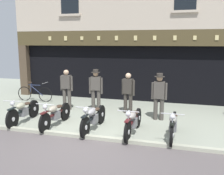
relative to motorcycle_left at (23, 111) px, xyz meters
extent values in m
cube|color=gray|center=(2.64, 4.16, -0.47)|extent=(23.43, 10.00, 0.08)
cube|color=#A7A994|center=(2.64, -0.76, -0.42)|extent=(23.43, 0.16, 0.18)
cube|color=black|center=(2.64, 6.46, 0.87)|extent=(10.52, 4.00, 2.60)
cube|color=#4C3D2D|center=(-2.85, 4.34, 0.87)|extent=(0.44, 0.36, 2.60)
cube|color=black|center=(2.64, 4.71, 1.00)|extent=(10.06, 0.03, 2.18)
cube|color=#4A3E24|center=(2.64, 4.28, 2.52)|extent=(11.43, 0.24, 0.70)
cube|color=#DBC684|center=(-1.20, 4.15, 2.52)|extent=(0.14, 0.03, 0.19)
cube|color=#DBC684|center=(-0.35, 4.15, 2.52)|extent=(0.14, 0.03, 0.21)
cube|color=#DBC684|center=(0.50, 4.15, 2.52)|extent=(0.14, 0.03, 0.17)
cube|color=#DBC684|center=(1.35, 4.15, 2.52)|extent=(0.14, 0.03, 0.18)
cube|color=#DBC684|center=(2.21, 4.15, 2.52)|extent=(0.14, 0.03, 0.20)
cube|color=#DBC684|center=(3.09, 4.15, 2.52)|extent=(0.14, 0.03, 0.21)
cube|color=#DBC684|center=(3.95, 4.15, 2.52)|extent=(0.14, 0.03, 0.20)
cube|color=#DBC684|center=(4.81, 4.15, 2.52)|extent=(0.14, 0.03, 0.20)
cube|color=#DBC684|center=(5.63, 4.15, 2.52)|extent=(0.14, 0.03, 0.18)
cube|color=#DBC684|center=(6.50, 4.15, 2.52)|extent=(0.14, 0.03, 0.20)
cube|color=black|center=(-0.08, 4.15, 4.31)|extent=(0.90, 0.02, 1.30)
cube|color=#BDAD9A|center=(-0.08, 4.11, 3.61)|extent=(1.10, 0.12, 0.10)
cube|color=#BDAD9A|center=(5.17, 4.11, 3.61)|extent=(1.10, 0.12, 0.10)
cylinder|color=black|center=(0.04, -0.65, -0.10)|extent=(0.11, 0.65, 0.65)
cylinder|color=silver|center=(0.04, -0.65, -0.10)|extent=(0.11, 0.15, 0.14)
cylinder|color=black|center=(-0.04, 0.70, -0.10)|extent=(0.12, 0.65, 0.65)
cylinder|color=silver|center=(-0.04, 0.70, -0.10)|extent=(0.12, 0.15, 0.14)
cube|color=black|center=(0.00, 0.02, 0.02)|extent=(0.15, 1.25, 0.07)
cube|color=slate|center=(0.00, 0.02, -0.05)|extent=(0.22, 0.33, 0.26)
ellipsoid|color=#A3A289|center=(0.01, -0.14, 0.22)|extent=(0.25, 0.47, 0.20)
ellipsoid|color=#38281E|center=(-0.02, 0.26, 0.20)|extent=(0.22, 0.31, 0.10)
cube|color=black|center=(0.04, -0.65, 0.24)|extent=(0.12, 0.37, 0.04)
sphere|color=silver|center=(0.04, -0.59, 0.40)|extent=(0.15, 0.15, 0.15)
cylinder|color=silver|center=(0.04, -0.59, 0.48)|extent=(0.62, 0.06, 0.02)
cylinder|color=silver|center=(0.04, -0.61, 0.19)|extent=(0.05, 0.29, 0.60)
cylinder|color=black|center=(1.25, -0.70, -0.11)|extent=(0.07, 0.63, 0.63)
cylinder|color=silver|center=(1.25, -0.70, -0.11)|extent=(0.10, 0.14, 0.14)
cylinder|color=black|center=(1.25, 0.70, -0.11)|extent=(0.08, 0.63, 0.63)
cylinder|color=silver|center=(1.25, 0.70, -0.11)|extent=(0.11, 0.14, 0.14)
cube|color=#511B1D|center=(1.25, 0.00, 0.01)|extent=(0.07, 1.29, 0.07)
cube|color=slate|center=(1.25, 0.00, -0.06)|extent=(0.20, 0.32, 0.26)
ellipsoid|color=#A09683|center=(1.25, -0.17, 0.21)|extent=(0.22, 0.46, 0.20)
ellipsoid|color=#38281E|center=(1.25, 0.25, 0.19)|extent=(0.20, 0.30, 0.10)
cube|color=#511B1D|center=(1.25, -0.70, 0.22)|extent=(0.10, 0.36, 0.04)
sphere|color=silver|center=(1.25, -0.64, 0.39)|extent=(0.15, 0.15, 0.15)
cylinder|color=silver|center=(1.25, -0.64, 0.47)|extent=(0.62, 0.02, 0.02)
cylinder|color=silver|center=(1.25, -0.66, 0.18)|extent=(0.04, 0.25, 0.62)
cylinder|color=black|center=(2.60, -0.74, -0.11)|extent=(0.08, 0.64, 0.64)
cylinder|color=silver|center=(2.60, -0.74, -0.11)|extent=(0.10, 0.14, 0.14)
cylinder|color=black|center=(2.61, 0.70, -0.11)|extent=(0.09, 0.64, 0.64)
cylinder|color=silver|center=(2.61, 0.70, -0.11)|extent=(0.11, 0.14, 0.14)
cube|color=black|center=(2.60, -0.02, 0.01)|extent=(0.09, 1.32, 0.07)
cube|color=slate|center=(2.60, -0.02, -0.06)|extent=(0.20, 0.32, 0.26)
ellipsoid|color=gray|center=(2.60, -0.20, 0.21)|extent=(0.23, 0.46, 0.20)
ellipsoid|color=#38281E|center=(2.61, 0.24, 0.19)|extent=(0.20, 0.30, 0.10)
cube|color=black|center=(2.60, -0.74, 0.23)|extent=(0.10, 0.36, 0.04)
sphere|color=silver|center=(2.60, -0.68, 0.39)|extent=(0.15, 0.15, 0.15)
cylinder|color=silver|center=(2.60, -0.68, 0.47)|extent=(0.62, 0.03, 0.02)
cylinder|color=silver|center=(2.60, -0.70, 0.18)|extent=(0.04, 0.23, 0.62)
cylinder|color=black|center=(3.88, -0.77, -0.11)|extent=(0.08, 0.63, 0.63)
cylinder|color=silver|center=(3.88, -0.77, -0.11)|extent=(0.10, 0.14, 0.14)
cylinder|color=black|center=(3.91, 0.66, -0.11)|extent=(0.09, 0.64, 0.63)
cylinder|color=silver|center=(3.91, 0.66, -0.11)|extent=(0.11, 0.14, 0.14)
cube|color=#581B1F|center=(3.89, -0.05, 0.01)|extent=(0.10, 1.32, 0.07)
cube|color=slate|center=(3.89, -0.05, -0.06)|extent=(0.21, 0.32, 0.26)
ellipsoid|color=gray|center=(3.89, -0.22, 0.21)|extent=(0.23, 0.46, 0.20)
ellipsoid|color=#38281E|center=(3.90, 0.21, 0.19)|extent=(0.21, 0.30, 0.10)
cube|color=#581B1F|center=(3.88, -0.77, 0.23)|extent=(0.11, 0.36, 0.04)
sphere|color=silver|center=(3.88, -0.71, 0.39)|extent=(0.15, 0.15, 0.15)
cylinder|color=silver|center=(3.88, -0.71, 0.47)|extent=(0.62, 0.04, 0.02)
cylinder|color=silver|center=(3.88, -0.73, 0.18)|extent=(0.04, 0.28, 0.60)
cylinder|color=black|center=(5.07, -0.69, -0.11)|extent=(0.07, 0.62, 0.62)
cylinder|color=silver|center=(5.07, -0.69, -0.11)|extent=(0.10, 0.14, 0.14)
cylinder|color=black|center=(5.07, 0.61, -0.11)|extent=(0.08, 0.62, 0.62)
cylinder|color=silver|center=(5.07, 0.61, -0.11)|extent=(0.11, 0.14, 0.14)
cube|color=black|center=(5.07, -0.04, 0.01)|extent=(0.07, 1.20, 0.07)
cube|color=slate|center=(5.07, -0.04, -0.06)|extent=(0.20, 0.32, 0.26)
ellipsoid|color=gray|center=(5.07, -0.19, 0.21)|extent=(0.22, 0.46, 0.20)
ellipsoid|color=#38281E|center=(5.07, 0.20, 0.19)|extent=(0.20, 0.30, 0.10)
cube|color=black|center=(5.07, -0.69, 0.22)|extent=(0.10, 0.36, 0.04)
sphere|color=silver|center=(5.07, -0.63, 0.39)|extent=(0.15, 0.15, 0.15)
cylinder|color=silver|center=(5.07, -0.63, 0.47)|extent=(0.62, 0.03, 0.02)
cylinder|color=silver|center=(5.07, -0.65, 0.18)|extent=(0.04, 0.26, 0.61)
cylinder|color=#47423D|center=(0.75, 2.08, 0.03)|extent=(0.15, 0.15, 0.91)
cylinder|color=#47423D|center=(0.53, 2.09, 0.03)|extent=(0.15, 0.15, 0.91)
cube|color=#47423D|center=(0.64, 2.09, 0.73)|extent=(0.39, 0.23, 0.55)
cube|color=silver|center=(0.65, 2.20, 0.80)|extent=(0.14, 0.02, 0.31)
cube|color=#47234C|center=(0.65, 2.21, 0.79)|extent=(0.05, 0.01, 0.29)
cylinder|color=#47423D|center=(0.88, 2.08, 0.67)|extent=(0.09, 0.09, 0.60)
cylinder|color=#47423D|center=(0.41, 2.09, 0.67)|extent=(0.09, 0.09, 0.60)
sphere|color=tan|center=(0.64, 2.09, 1.13)|extent=(0.21, 0.21, 0.21)
cylinder|color=#47423D|center=(1.99, 2.21, 0.02)|extent=(0.15, 0.15, 0.89)
cylinder|color=#47423D|center=(1.78, 2.17, 0.02)|extent=(0.15, 0.15, 0.89)
cube|color=#47423D|center=(1.89, 2.19, 0.71)|extent=(0.41, 0.28, 0.55)
cube|color=white|center=(1.86, 2.31, 0.78)|extent=(0.14, 0.04, 0.31)
cube|color=#47234C|center=(1.86, 2.32, 0.77)|extent=(0.05, 0.02, 0.28)
cylinder|color=#47423D|center=(2.12, 2.23, 0.62)|extent=(0.09, 0.09, 0.65)
cylinder|color=#47423D|center=(1.65, 2.15, 0.62)|extent=(0.09, 0.09, 0.65)
sphere|color=tan|center=(1.89, 2.19, 1.10)|extent=(0.21, 0.21, 0.21)
cylinder|color=#332D28|center=(1.89, 2.19, 1.16)|extent=(0.36, 0.36, 0.01)
cylinder|color=#332D28|center=(1.89, 2.19, 1.21)|extent=(0.22, 0.22, 0.12)
cylinder|color=#38332D|center=(3.32, 2.20, -0.02)|extent=(0.15, 0.15, 0.81)
cylinder|color=#38332D|center=(3.10, 2.25, -0.02)|extent=(0.15, 0.15, 0.81)
cube|color=#38332D|center=(3.21, 2.22, 0.65)|extent=(0.42, 0.30, 0.58)
cube|color=silver|center=(3.24, 2.33, 0.72)|extent=(0.14, 0.05, 0.33)
cube|color=navy|center=(3.24, 2.35, 0.71)|extent=(0.05, 0.02, 0.30)
cylinder|color=#38332D|center=(3.44, 2.17, 0.60)|extent=(0.09, 0.09, 0.60)
cylinder|color=#38332D|center=(2.98, 2.28, 0.60)|extent=(0.09, 0.09, 0.60)
sphere|color=beige|center=(3.21, 2.22, 1.06)|extent=(0.22, 0.22, 0.22)
cylinder|color=#47423D|center=(4.58, 1.68, -0.02)|extent=(0.15, 0.15, 0.80)
cylinder|color=#47423D|center=(4.36, 1.68, -0.02)|extent=(0.15, 0.15, 0.80)
cube|color=#47423D|center=(4.47, 1.68, 0.66)|extent=(0.38, 0.22, 0.61)
cube|color=silver|center=(4.46, 1.79, 0.74)|extent=(0.14, 0.02, 0.34)
cube|color=black|center=(4.46, 1.81, 0.73)|extent=(0.05, 0.01, 0.32)
cylinder|color=#47423D|center=(4.70, 1.68, 0.63)|extent=(0.09, 0.09, 0.60)
cylinder|color=#47423D|center=(4.23, 1.68, 0.63)|extent=(0.09, 0.09, 0.60)
sphere|color=tan|center=(4.47, 1.68, 1.09)|extent=(0.22, 0.22, 0.22)
cylinder|color=#332D28|center=(4.47, 1.68, 1.15)|extent=(0.37, 0.37, 0.01)
cylinder|color=#332D28|center=(4.47, 1.68, 1.21)|extent=(0.23, 0.23, 0.12)
cube|color=beige|center=(-0.08, 4.56, 1.31)|extent=(0.83, 0.02, 1.07)
cube|color=#511E19|center=(-0.08, 4.55, 1.75)|extent=(0.83, 0.01, 0.20)
torus|color=black|center=(-0.96, 3.08, -0.10)|extent=(0.70, 0.06, 0.70)
torus|color=black|center=(-2.05, 3.03, -0.10)|extent=(0.70, 0.06, 0.70)
cylinder|color=navy|center=(-1.40, 3.06, 0.08)|extent=(0.63, 0.06, 0.49)
cylinder|color=navy|center=(-1.51, 3.06, 0.34)|extent=(0.60, 0.05, 0.03)
cylinder|color=navy|center=(-1.70, 3.05, 0.20)|extent=(0.11, 0.03, 0.52)
ellipsoid|color=#332319|center=(-1.75, 3.05, 0.46)|extent=(0.24, 0.13, 0.06)
cylinder|color=silver|center=(-0.96, 3.08, 0.46)|extent=(0.04, 0.50, 0.02)
camera|label=1|loc=(5.38, -7.46, 2.36)|focal=41.47mm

